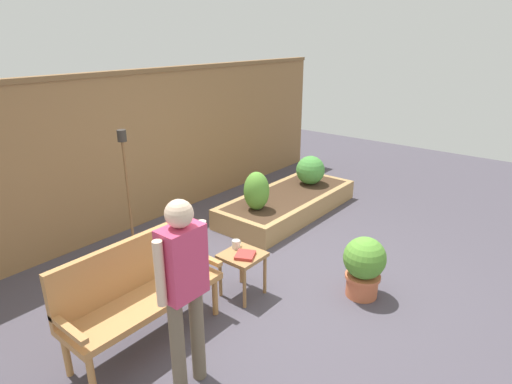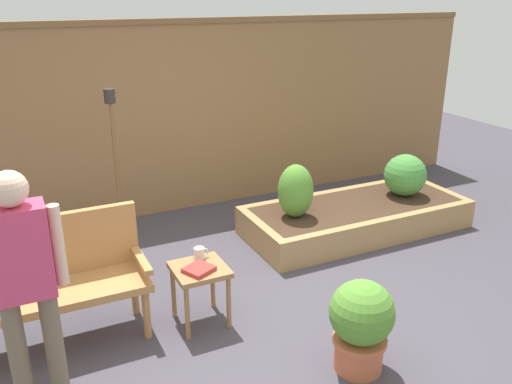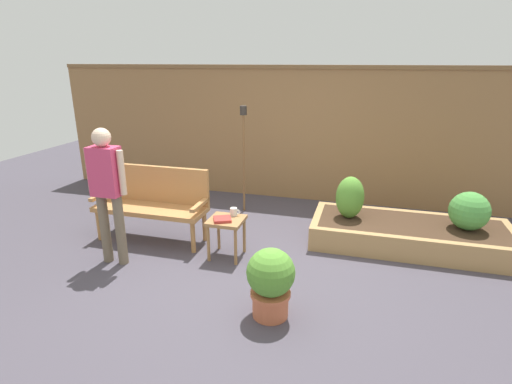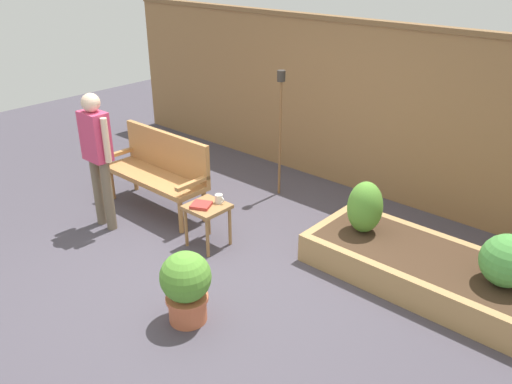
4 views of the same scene
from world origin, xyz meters
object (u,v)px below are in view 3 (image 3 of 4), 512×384
(book_on_table, at_px, (222,219))
(tiki_torch, at_px, (244,140))
(potted_boxwood, at_px, (271,280))
(person_by_bench, at_px, (107,185))
(side_table, at_px, (226,226))
(shrub_near_bench, at_px, (350,197))
(shrub_far_corner, at_px, (469,211))
(garden_bench, at_px, (153,198))
(cup_on_table, at_px, (234,212))

(book_on_table, height_order, tiki_torch, tiki_torch)
(potted_boxwood, bearing_deg, book_on_table, 130.79)
(book_on_table, bearing_deg, person_by_bench, 173.97)
(side_table, height_order, shrub_near_bench, shrub_near_bench)
(side_table, bearing_deg, tiki_torch, 99.71)
(book_on_table, distance_m, shrub_far_corner, 2.92)
(potted_boxwood, bearing_deg, side_table, 128.13)
(person_by_bench, bearing_deg, garden_bench, 81.79)
(garden_bench, relative_size, potted_boxwood, 2.18)
(side_table, bearing_deg, cup_on_table, 68.37)
(tiki_torch, bearing_deg, cup_on_table, -77.38)
(book_on_table, bearing_deg, cup_on_table, 42.12)
(garden_bench, xyz_separation_m, tiki_torch, (0.83, 1.25, 0.56))
(garden_bench, xyz_separation_m, cup_on_table, (1.14, -0.14, -0.02))
(cup_on_table, distance_m, person_by_bench, 1.45)
(book_on_table, bearing_deg, garden_bench, 137.32)
(cup_on_table, relative_size, potted_boxwood, 0.18)
(shrub_near_bench, relative_size, shrub_far_corner, 1.18)
(garden_bench, bearing_deg, book_on_table, -16.92)
(garden_bench, height_order, shrub_near_bench, garden_bench)
(potted_boxwood, bearing_deg, garden_bench, 146.14)
(side_table, xyz_separation_m, shrub_near_bench, (1.35, 0.90, 0.17))
(shrub_far_corner, distance_m, person_by_bench, 4.18)
(potted_boxwood, relative_size, shrub_far_corner, 1.43)
(tiki_torch, height_order, person_by_bench, tiki_torch)
(shrub_near_bench, xyz_separation_m, tiki_torch, (-1.61, 0.62, 0.54))
(shrub_far_corner, bearing_deg, garden_bench, -170.54)
(book_on_table, relative_size, person_by_bench, 0.12)
(potted_boxwood, bearing_deg, tiki_torch, 112.44)
(shrub_far_corner, bearing_deg, cup_on_table, -163.95)
(side_table, bearing_deg, shrub_near_bench, 33.77)
(tiki_torch, relative_size, person_by_bench, 1.03)
(garden_bench, relative_size, side_table, 3.00)
(side_table, bearing_deg, book_on_table, -113.17)
(shrub_near_bench, bearing_deg, side_table, -146.23)
(shrub_far_corner, distance_m, tiki_torch, 3.11)
(side_table, relative_size, potted_boxwood, 0.73)
(cup_on_table, xyz_separation_m, shrub_near_bench, (1.30, 0.77, 0.04))
(side_table, height_order, potted_boxwood, potted_boxwood)
(person_by_bench, bearing_deg, potted_boxwood, -14.41)
(potted_boxwood, distance_m, person_by_bench, 2.11)
(book_on_table, distance_m, potted_boxwood, 1.23)
(potted_boxwood, bearing_deg, shrub_far_corner, 43.89)
(book_on_table, bearing_deg, shrub_far_corner, -6.58)
(cup_on_table, distance_m, tiki_torch, 1.54)
(side_table, relative_size, tiki_torch, 0.30)
(garden_bench, relative_size, shrub_near_bench, 2.65)
(book_on_table, height_order, shrub_near_bench, shrub_near_bench)
(potted_boxwood, xyz_separation_m, person_by_bench, (-1.97, 0.51, 0.57))
(garden_bench, height_order, potted_boxwood, garden_bench)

